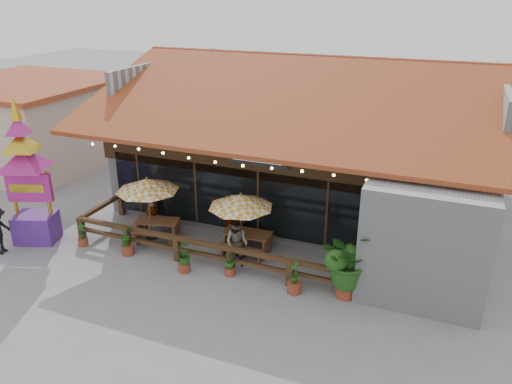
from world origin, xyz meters
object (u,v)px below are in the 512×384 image
at_px(picnic_table_right, 247,239).
at_px(tropical_plant, 348,260).
at_px(picnic_table_left, 158,226).
at_px(thai_sign_tower, 25,163).
at_px(umbrella_right, 241,201).
at_px(umbrella_left, 147,185).

bearing_deg(picnic_table_right, tropical_plant, -19.84).
relative_size(picnic_table_left, picnic_table_right, 1.10).
relative_size(picnic_table_right, tropical_plant, 0.77).
distance_m(picnic_table_left, thai_sign_tower, 5.04).
distance_m(picnic_table_right, tropical_plant, 4.06).
height_order(umbrella_right, thai_sign_tower, thai_sign_tower).
height_order(umbrella_right, picnic_table_right, umbrella_right).
bearing_deg(tropical_plant, umbrella_right, 164.29).
distance_m(umbrella_right, tropical_plant, 4.10).
bearing_deg(picnic_table_right, thai_sign_tower, -164.66).
xyz_separation_m(picnic_table_right, tropical_plant, (3.76, -1.36, 0.71)).
bearing_deg(thai_sign_tower, umbrella_right, 13.58).
bearing_deg(tropical_plant, thai_sign_tower, -176.50).
bearing_deg(picnic_table_left, umbrella_right, -0.42).
distance_m(thai_sign_tower, tropical_plant, 11.37).
bearing_deg(umbrella_left, picnic_table_right, 5.03).
bearing_deg(picnic_table_right, umbrella_right, -111.13).
bearing_deg(tropical_plant, picnic_table_right, 160.16).
bearing_deg(picnic_table_left, picnic_table_right, 4.05).
bearing_deg(umbrella_right, thai_sign_tower, -166.42).
height_order(umbrella_left, tropical_plant, umbrella_left).
bearing_deg(umbrella_right, picnic_table_left, 179.58).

